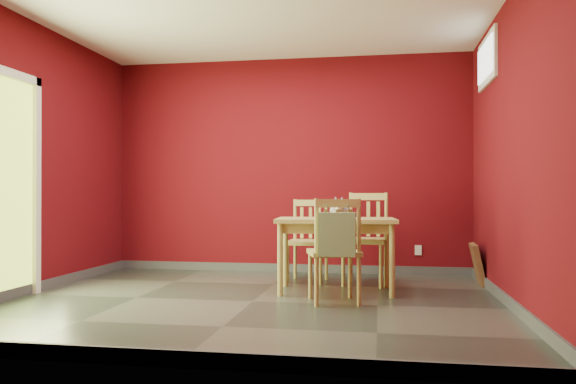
% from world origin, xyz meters
% --- Properties ---
extents(ground, '(4.50, 4.50, 0.00)m').
position_xyz_m(ground, '(0.00, 0.00, 0.00)').
color(ground, '#2D342D').
rests_on(ground, ground).
extents(room_shell, '(4.50, 4.50, 4.50)m').
position_xyz_m(room_shell, '(0.00, 0.00, 0.05)').
color(room_shell, '#50080E').
rests_on(room_shell, ground).
extents(doorway, '(0.06, 1.01, 2.13)m').
position_xyz_m(doorway, '(-2.23, -0.40, 1.12)').
color(doorway, '#B7D838').
rests_on(doorway, ground).
extents(window, '(0.05, 0.90, 0.50)m').
position_xyz_m(window, '(2.23, 1.00, 2.35)').
color(window, white).
rests_on(window, room_shell).
extents(outlet_plate, '(0.08, 0.02, 0.12)m').
position_xyz_m(outlet_plate, '(1.60, 1.99, 0.30)').
color(outlet_plate, silver).
rests_on(outlet_plate, room_shell).
extents(dining_table, '(1.23, 0.78, 0.74)m').
position_xyz_m(dining_table, '(0.71, 0.63, 0.65)').
color(dining_table, '#A7974E').
rests_on(dining_table, ground).
extents(table_runner, '(0.40, 0.74, 0.36)m').
position_xyz_m(table_runner, '(0.71, 0.51, 0.68)').
color(table_runner, '#905B25').
rests_on(table_runner, dining_table).
extents(chair_far_left, '(0.46, 0.46, 0.92)m').
position_xyz_m(chair_far_left, '(0.34, 1.29, 0.47)').
color(chair_far_left, '#A7974E').
rests_on(chair_far_left, ground).
extents(chair_far_right, '(0.53, 0.53, 1.00)m').
position_xyz_m(chair_far_right, '(0.99, 1.18, 0.51)').
color(chair_far_right, '#A7974E').
rests_on(chair_far_right, ground).
extents(chair_near, '(0.54, 0.54, 0.94)m').
position_xyz_m(chair_near, '(0.74, 0.03, 0.48)').
color(chair_near, '#A7974E').
rests_on(chair_near, ground).
extents(tote_bag, '(0.32, 0.19, 0.44)m').
position_xyz_m(tote_bag, '(0.78, -0.18, 0.63)').
color(tote_bag, '#6E8E5A').
rests_on(tote_bag, chair_near).
extents(cat, '(0.26, 0.45, 0.22)m').
position_xyz_m(cat, '(0.75, 0.65, 0.85)').
color(cat, slate).
rests_on(cat, table_runner).
extents(picture_frame, '(0.17, 0.45, 0.44)m').
position_xyz_m(picture_frame, '(2.19, 1.36, 0.22)').
color(picture_frame, brown).
rests_on(picture_frame, ground).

